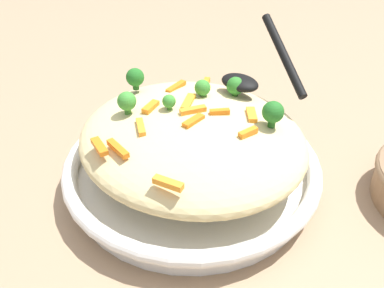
{
  "coord_description": "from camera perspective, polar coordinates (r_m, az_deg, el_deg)",
  "views": [
    {
      "loc": [
        0.3,
        -0.33,
        0.38
      ],
      "look_at": [
        0.0,
        0.0,
        0.06
      ],
      "focal_mm": 39.08,
      "sensor_mm": 36.0,
      "label": 1
    }
  ],
  "objects": [
    {
      "name": "broccoli_floret_1",
      "position": [
        0.52,
        10.99,
        4.24
      ],
      "size": [
        0.03,
        0.03,
        0.03
      ],
      "color": "#205B1C",
      "rests_on": "pasta_mound"
    },
    {
      "name": "carrot_piece_2",
      "position": [
        0.43,
        -3.28,
        -5.36
      ],
      "size": [
        0.03,
        0.02,
        0.01
      ],
      "primitive_type": "cube",
      "rotation": [
        0.0,
        0.0,
        3.4
      ],
      "color": "orange",
      "rests_on": "pasta_mound"
    },
    {
      "name": "ground_plane",
      "position": [
        0.59,
        0.0,
        -5.17
      ],
      "size": [
        2.4,
        2.4,
        0.0
      ],
      "primitive_type": "plane",
      "color": "#9E7F60"
    },
    {
      "name": "carrot_piece_10",
      "position": [
        0.51,
        -7.0,
        2.31
      ],
      "size": [
        0.03,
        0.03,
        0.01
      ],
      "primitive_type": "cube",
      "rotation": [
        0.0,
        0.0,
        2.52
      ],
      "color": "orange",
      "rests_on": "pasta_mound"
    },
    {
      "name": "carrot_piece_9",
      "position": [
        0.53,
        8.13,
        3.99
      ],
      "size": [
        0.03,
        0.03,
        0.01
      ],
      "primitive_type": "cube",
      "rotation": [
        0.0,
        0.0,
        5.45
      ],
      "color": "orange",
      "rests_on": "pasta_mound"
    },
    {
      "name": "carrot_piece_1",
      "position": [
        0.53,
        3.79,
        4.36
      ],
      "size": [
        0.02,
        0.02,
        0.01
      ],
      "primitive_type": "cube",
      "rotation": [
        0.0,
        0.0,
        4.0
      ],
      "color": "orange",
      "rests_on": "pasta_mound"
    },
    {
      "name": "carrot_piece_7",
      "position": [
        0.5,
        7.66,
        1.55
      ],
      "size": [
        0.01,
        0.03,
        0.01
      ],
      "primitive_type": "cube",
      "rotation": [
        0.0,
        0.0,
        1.36
      ],
      "color": "orange",
      "rests_on": "pasta_mound"
    },
    {
      "name": "broccoli_floret_2",
      "position": [
        0.57,
        1.45,
        7.66
      ],
      "size": [
        0.02,
        0.02,
        0.03
      ],
      "color": "#377928",
      "rests_on": "pasta_mound"
    },
    {
      "name": "broccoli_floret_0",
      "position": [
        0.53,
        -3.15,
        5.81
      ],
      "size": [
        0.02,
        0.02,
        0.02
      ],
      "color": "#377928",
      "rests_on": "pasta_mound"
    },
    {
      "name": "carrot_piece_11",
      "position": [
        0.48,
        -10.09,
        -0.61
      ],
      "size": [
        0.04,
        0.01,
        0.01
      ],
      "primitive_type": "cube",
      "rotation": [
        0.0,
        0.0,
        2.97
      ],
      "color": "orange",
      "rests_on": "pasta_mound"
    },
    {
      "name": "carrot_piece_3",
      "position": [
        0.61,
        1.9,
        8.3
      ],
      "size": [
        0.02,
        0.03,
        0.01
      ],
      "primitive_type": "cube",
      "rotation": [
        0.0,
        0.0,
        2.08
      ],
      "color": "orange",
      "rests_on": "pasta_mound"
    },
    {
      "name": "serving_spoon",
      "position": [
        0.59,
        8.5,
        9.54
      ],
      "size": [
        0.12,
        0.11,
        0.08
      ],
      "color": "black",
      "rests_on": "pasta_mound"
    },
    {
      "name": "carrot_piece_0",
      "position": [
        0.49,
        -12.53,
        -0.32
      ],
      "size": [
        0.03,
        0.02,
        0.01
      ],
      "primitive_type": "cube",
      "rotation": [
        0.0,
        0.0,
        2.83
      ],
      "color": "orange",
      "rests_on": "pasta_mound"
    },
    {
      "name": "serving_bowl",
      "position": [
        0.57,
        0.0,
        -3.35
      ],
      "size": [
        0.34,
        0.34,
        0.04
      ],
      "color": "white",
      "rests_on": "ground_plane"
    },
    {
      "name": "broccoli_floret_3",
      "position": [
        0.58,
        5.66,
        7.97
      ],
      "size": [
        0.02,
        0.02,
        0.03
      ],
      "color": "#296820",
      "rests_on": "pasta_mound"
    },
    {
      "name": "carrot_piece_5",
      "position": [
        0.53,
        0.13,
        4.59
      ],
      "size": [
        0.02,
        0.03,
        0.01
      ],
      "primitive_type": "cube",
      "rotation": [
        0.0,
        0.0,
        4.22
      ],
      "color": "orange",
      "rests_on": "pasta_mound"
    },
    {
      "name": "broccoli_floret_5",
      "position": [
        0.6,
        -7.77,
        8.97
      ],
      "size": [
        0.03,
        0.03,
        0.03
      ],
      "color": "#205B1C",
      "rests_on": "pasta_mound"
    },
    {
      "name": "broccoli_floret_4",
      "position": [
        0.54,
        -8.89,
        5.74
      ],
      "size": [
        0.02,
        0.02,
        0.03
      ],
      "color": "#377928",
      "rests_on": "pasta_mound"
    },
    {
      "name": "pasta_mound",
      "position": [
        0.54,
        0.0,
        0.81
      ],
      "size": [
        0.3,
        0.28,
        0.07
      ],
      "primitive_type": "ellipsoid",
      "color": "#DBC689",
      "rests_on": "serving_bowl"
    },
    {
      "name": "carrot_piece_8",
      "position": [
        0.51,
        0.21,
        3.17
      ],
      "size": [
        0.01,
        0.03,
        0.01
      ],
      "primitive_type": "cube",
      "rotation": [
        0.0,
        0.0,
        1.58
      ],
      "color": "orange",
      "rests_on": "pasta_mound"
    },
    {
      "name": "carrot_piece_12",
      "position": [
        0.6,
        -2.2,
        7.79
      ],
      "size": [
        0.01,
        0.04,
        0.01
      ],
      "primitive_type": "cube",
      "rotation": [
        0.0,
        0.0,
        4.84
      ],
      "color": "orange",
      "rests_on": "pasta_mound"
    },
    {
      "name": "carrot_piece_6",
      "position": [
        0.54,
        -5.66,
        5.04
      ],
      "size": [
        0.02,
        0.03,
        0.01
      ],
      "primitive_type": "cube",
      "rotation": [
        0.0,
        0.0,
        1.84
      ],
      "color": "orange",
      "rests_on": "pasta_mound"
    },
    {
      "name": "carrot_piece_4",
      "position": [
        0.55,
        -0.51,
        5.71
      ],
      "size": [
        0.03,
        0.04,
        0.01
      ],
      "primitive_type": "cube",
      "rotation": [
        0.0,
        0.0,
        5.19
      ],
      "color": "orange",
      "rests_on": "pasta_mound"
    }
  ]
}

